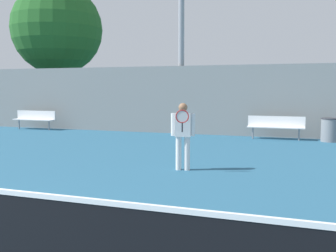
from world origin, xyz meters
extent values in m
cylinder|color=silver|center=(1.49, 5.81, 0.41)|extent=(0.14, 0.14, 0.82)
cylinder|color=silver|center=(1.69, 5.86, 0.41)|extent=(0.14, 0.14, 0.82)
cube|color=white|center=(1.59, 5.84, 1.10)|extent=(0.41, 0.28, 0.56)
cylinder|color=white|center=(1.36, 5.78, 1.11)|extent=(0.10, 0.10, 0.55)
cylinder|color=white|center=(1.82, 5.89, 1.11)|extent=(0.10, 0.10, 0.55)
sphere|color=#8E6647|center=(1.59, 5.84, 1.52)|extent=(0.22, 0.22, 0.22)
cylinder|color=black|center=(1.66, 5.57, 1.07)|extent=(0.03, 0.03, 0.22)
torus|color=red|center=(1.66, 5.57, 1.32)|extent=(0.31, 0.10, 0.31)
cylinder|color=silver|center=(1.66, 5.57, 1.32)|extent=(0.26, 0.07, 0.27)
cube|color=white|center=(3.33, 12.43, 0.47)|extent=(2.16, 0.40, 0.04)
cylinder|color=gray|center=(2.46, 12.43, 0.23)|extent=(0.06, 0.06, 0.45)
cylinder|color=gray|center=(4.19, 12.43, 0.23)|extent=(0.06, 0.06, 0.45)
cube|color=white|center=(3.33, 12.61, 0.69)|extent=(2.16, 0.04, 0.40)
cube|color=white|center=(-7.88, 12.43, 0.47)|extent=(2.16, 0.40, 0.04)
cylinder|color=gray|center=(-8.74, 12.43, 0.23)|extent=(0.06, 0.06, 0.45)
cylinder|color=gray|center=(-7.02, 12.43, 0.23)|extent=(0.06, 0.06, 0.45)
cube|color=white|center=(-7.88, 12.61, 0.69)|extent=(2.16, 0.04, 0.40)
cylinder|color=#939399|center=(-0.79, 13.37, 4.97)|extent=(0.26, 0.26, 9.93)
cylinder|color=gray|center=(5.25, 12.45, 0.42)|extent=(0.60, 0.60, 0.84)
cylinder|color=#333338|center=(5.25, 12.45, 0.86)|extent=(0.63, 0.63, 0.04)
cube|color=gray|center=(0.00, 13.12, 1.47)|extent=(35.90, 0.06, 2.93)
cylinder|color=brown|center=(-9.04, 16.20, 1.64)|extent=(0.56, 0.56, 3.27)
sphere|color=#235B23|center=(-9.04, 16.20, 5.31)|extent=(5.09, 5.09, 5.09)
camera|label=1|loc=(4.33, -3.16, 1.99)|focal=42.00mm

